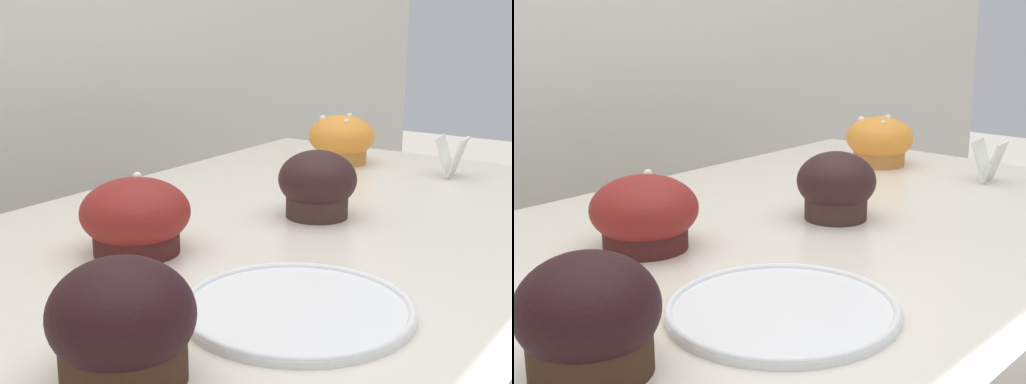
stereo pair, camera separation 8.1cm
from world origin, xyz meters
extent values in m
cube|color=beige|center=(0.00, 0.60, 0.90)|extent=(3.20, 0.10, 1.80)
cylinder|color=#3A2622|center=(0.06, -0.01, 0.97)|extent=(0.08, 0.08, 0.05)
ellipsoid|color=black|center=(0.06, -0.01, 1.00)|extent=(0.10, 0.10, 0.07)
cylinder|color=#C37A38|center=(0.36, 0.12, 0.97)|extent=(0.08, 0.08, 0.04)
ellipsoid|color=orange|center=(0.36, 0.12, 0.99)|extent=(0.11, 0.11, 0.07)
sphere|color=white|center=(0.36, 0.11, 1.03)|extent=(0.01, 0.01, 0.01)
sphere|color=white|center=(0.34, 0.15, 1.02)|extent=(0.01, 0.01, 0.01)
sphere|color=white|center=(0.33, 0.10, 1.02)|extent=(0.01, 0.01, 0.01)
cylinder|color=#441A19|center=(-0.16, 0.08, 0.97)|extent=(0.09, 0.09, 0.04)
ellipsoid|color=maroon|center=(-0.16, 0.08, 0.99)|extent=(0.12, 0.12, 0.07)
sphere|color=white|center=(-0.15, 0.09, 1.03)|extent=(0.01, 0.01, 0.01)
cylinder|color=#362314|center=(-0.36, -0.10, 0.97)|extent=(0.09, 0.09, 0.05)
ellipsoid|color=black|center=(-0.36, -0.10, 1.00)|extent=(0.10, 0.10, 0.08)
cylinder|color=white|center=(-0.20, -0.14, 0.95)|extent=(0.20, 0.20, 0.01)
torus|color=white|center=(-0.20, -0.14, 0.95)|extent=(0.20, 0.20, 0.01)
cube|color=white|center=(0.36, -0.06, 0.98)|extent=(0.05, 0.03, 0.06)
cube|color=silver|center=(0.36, -0.07, 0.98)|extent=(0.05, 0.03, 0.06)
camera|label=1|loc=(-0.67, -0.43, 1.20)|focal=50.00mm
camera|label=2|loc=(-0.62, -0.50, 1.20)|focal=50.00mm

